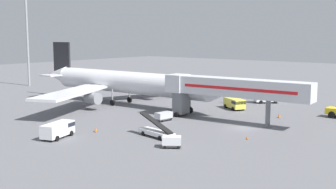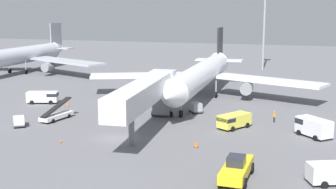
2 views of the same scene
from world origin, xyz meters
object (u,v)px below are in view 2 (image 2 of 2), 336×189
(service_van_near_right, at_px, (234,120))
(baggage_cart_rear_left, at_px, (130,110))
(jet_bridge, at_px, (146,93))
(service_van_mid_center, at_px, (313,126))
(service_van_mid_left, at_px, (43,97))
(belt_loader_truck, at_px, (57,115))
(safety_cone_alpha, at_px, (67,104))
(airplane_background, at_px, (16,57))
(airplane_at_gate, at_px, (203,74))
(baggage_cart_near_left, at_px, (196,107))
(safety_cone_charlie, at_px, (196,144))
(pushback_tug, at_px, (237,169))
(safety_cone_bravo, at_px, (61,141))
(ground_crew_worker_midground, at_px, (274,116))
(baggage_cart_far_left, at_px, (19,121))

(service_van_near_right, relative_size, baggage_cart_rear_left, 1.79)
(jet_bridge, distance_m, service_van_mid_center, 21.41)
(service_van_mid_left, distance_m, service_van_near_right, 33.89)
(jet_bridge, bearing_deg, baggage_cart_rear_left, 124.69)
(belt_loader_truck, distance_m, baggage_cart_rear_left, 10.75)
(safety_cone_alpha, relative_size, airplane_background, 0.02)
(airplane_at_gate, height_order, service_van_near_right, airplane_at_gate)
(service_van_near_right, relative_size, baggage_cart_near_left, 2.00)
(baggage_cart_near_left, xyz_separation_m, safety_cone_charlie, (4.26, -17.11, -0.50))
(jet_bridge, xyz_separation_m, pushback_tug, (13.90, -13.77, -3.98))
(belt_loader_truck, bearing_deg, safety_cone_bravo, -57.13)
(jet_bridge, xyz_separation_m, service_van_mid_left, (-22.62, 11.63, -3.98))
(pushback_tug, xyz_separation_m, belt_loader_truck, (-28.34, 15.75, -0.39))
(safety_cone_bravo, bearing_deg, belt_loader_truck, 122.87)
(service_van_mid_left, relative_size, baggage_cart_rear_left, 1.88)
(safety_cone_charlie, bearing_deg, pushback_tug, -55.69)
(baggage_cart_near_left, relative_size, safety_cone_bravo, 5.21)
(safety_cone_bravo, height_order, safety_cone_charlie, safety_cone_charlie)
(pushback_tug, bearing_deg, service_van_mid_center, 68.72)
(jet_bridge, bearing_deg, airplane_background, 140.19)
(pushback_tug, xyz_separation_m, safety_cone_alpha, (-31.32, 24.13, -0.76))
(service_van_mid_center, relative_size, safety_cone_charlie, 6.29)
(safety_cone_alpha, bearing_deg, service_van_mid_center, -9.79)
(jet_bridge, bearing_deg, service_van_mid_center, 10.31)
(airplane_at_gate, xyz_separation_m, safety_cone_bravo, (-9.96, -32.05, -4.03))
(baggage_cart_near_left, xyz_separation_m, safety_cone_alpha, (-21.01, -1.85, -0.51))
(ground_crew_worker_midground, xyz_separation_m, safety_cone_alpha, (-32.97, 0.59, -0.49))
(service_van_mid_center, height_order, safety_cone_alpha, service_van_mid_center)
(ground_crew_worker_midground, bearing_deg, airplane_background, 154.64)
(pushback_tug, bearing_deg, safety_cone_charlie, 124.31)
(jet_bridge, relative_size, belt_loader_truck, 3.96)
(ground_crew_worker_midground, distance_m, safety_cone_bravo, 29.49)
(safety_cone_bravo, bearing_deg, safety_cone_alpha, 117.14)
(belt_loader_truck, height_order, safety_cone_bravo, belt_loader_truck)
(airplane_at_gate, relative_size, baggage_cart_near_left, 18.13)
(belt_loader_truck, xyz_separation_m, ground_crew_worker_midground, (29.99, 7.79, 0.11))
(baggage_cart_far_left, bearing_deg, safety_cone_bravo, -28.09)
(pushback_tug, bearing_deg, airplane_background, 139.01)
(jet_bridge, relative_size, service_van_mid_left, 4.35)
(service_van_mid_center, distance_m, service_van_near_right, 10.20)
(safety_cone_bravo, bearing_deg, service_van_mid_center, 21.96)
(service_van_near_right, height_order, ground_crew_worker_midground, service_van_near_right)
(ground_crew_worker_midground, bearing_deg, service_van_mid_left, 177.20)
(baggage_cart_far_left, distance_m, ground_crew_worker_midground, 35.26)
(baggage_cart_near_left, height_order, safety_cone_alpha, baggage_cart_near_left)
(service_van_near_right, bearing_deg, baggage_cart_far_left, -164.46)
(baggage_cart_near_left, relative_size, ground_crew_worker_midground, 1.60)
(safety_cone_alpha, bearing_deg, pushback_tug, -37.61)
(belt_loader_truck, height_order, safety_cone_charlie, belt_loader_truck)
(airplane_at_gate, xyz_separation_m, service_van_mid_left, (-24.49, -12.56, -3.14))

